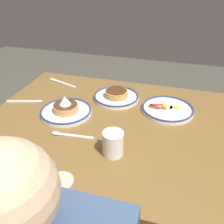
% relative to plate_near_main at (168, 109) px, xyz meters
% --- Properties ---
extents(ground_plane, '(6.00, 6.00, 0.00)m').
position_rel_plate_near_main_xyz_m(ground_plane, '(0.23, 0.18, -0.76)').
color(ground_plane, '#464339').
extents(dining_table, '(1.26, 0.94, 0.74)m').
position_rel_plate_near_main_xyz_m(dining_table, '(0.23, 0.18, -0.14)').
color(dining_table, brown).
rests_on(dining_table, ground_plane).
extents(plate_near_main, '(0.26, 0.26, 0.04)m').
position_rel_plate_near_main_xyz_m(plate_near_main, '(0.00, 0.00, 0.00)').
color(plate_near_main, white).
rests_on(plate_near_main, dining_table).
extents(plate_center_pancakes, '(0.25, 0.25, 0.05)m').
position_rel_plate_near_main_xyz_m(plate_center_pancakes, '(0.29, -0.06, 0.01)').
color(plate_center_pancakes, white).
rests_on(plate_center_pancakes, dining_table).
extents(plate_far_companion, '(0.26, 0.26, 0.10)m').
position_rel_plate_near_main_xyz_m(plate_far_companion, '(0.49, 0.16, 0.01)').
color(plate_far_companion, white).
rests_on(plate_far_companion, dining_table).
extents(coffee_mug, '(0.11, 0.09, 0.10)m').
position_rel_plate_near_main_xyz_m(coffee_mug, '(0.18, 0.39, 0.04)').
color(coffee_mug, white).
rests_on(coffee_mug, dining_table).
extents(fork_near, '(0.19, 0.07, 0.01)m').
position_rel_plate_near_main_xyz_m(fork_near, '(0.76, 0.12, -0.01)').
color(fork_near, silver).
rests_on(fork_near, dining_table).
extents(butter_knife, '(0.21, 0.09, 0.01)m').
position_rel_plate_near_main_xyz_m(butter_knife, '(0.66, -0.16, -0.01)').
color(butter_knife, silver).
rests_on(butter_knife, dining_table).
extents(tea_spoon, '(0.19, 0.03, 0.01)m').
position_rel_plate_near_main_xyz_m(tea_spoon, '(0.41, 0.33, -0.01)').
color(tea_spoon, silver).
rests_on(tea_spoon, dining_table).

